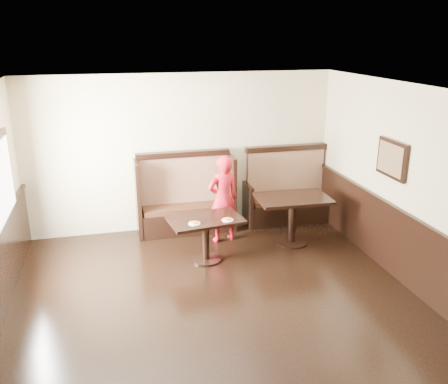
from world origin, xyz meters
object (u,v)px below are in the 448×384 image
object	(u,v)px
booth_main	(185,203)
table_main	(206,228)
table_neighbor	(293,209)
child	(223,199)
booth_neighbor	(287,197)

from	to	relation	value
booth_main	table_main	world-z (taller)	booth_main
table_neighbor	child	size ratio (longest dim) A/B	0.81
table_main	child	bearing A→B (deg)	49.04
table_neighbor	child	distance (m)	1.18
booth_neighbor	table_main	world-z (taller)	booth_neighbor
table_main	child	xyz separation A→B (m)	(0.45, 0.68, 0.21)
booth_main	child	distance (m)	0.85
table_main	table_neighbor	world-z (taller)	table_neighbor
booth_main	table_neighbor	world-z (taller)	booth_main
booth_main	table_neighbor	bearing A→B (deg)	-30.96
booth_neighbor	child	size ratio (longest dim) A/B	1.09
booth_neighbor	table_main	bearing A→B (deg)	-145.07
booth_main	booth_neighbor	size ratio (longest dim) A/B	1.06
table_main	booth_main	bearing A→B (deg)	86.93
booth_main	child	world-z (taller)	child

